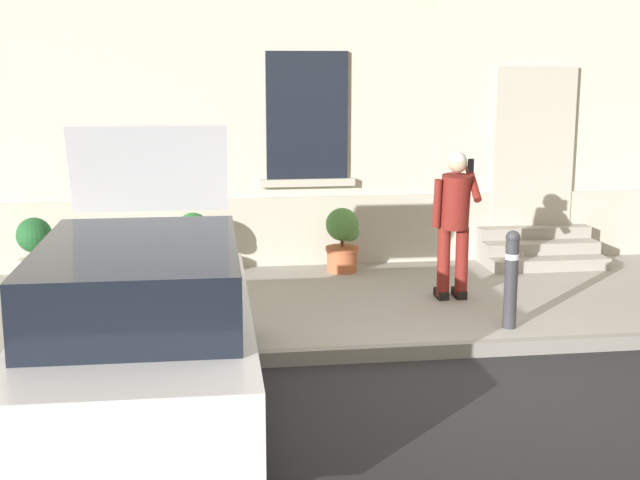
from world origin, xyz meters
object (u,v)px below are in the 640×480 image
object	(u,v)px
person_on_phone	(455,216)
planter_olive	(194,244)
bollard_far_left	(208,286)
planter_cream	(36,250)
planter_terracotta	(343,238)
hatchback_car_white	(142,325)
bollard_near_person	(511,276)

from	to	relation	value
person_on_phone	planter_olive	world-z (taller)	person_on_phone
bollard_far_left	person_on_phone	xyz separation A→B (m)	(2.87, 1.17, 0.44)
person_on_phone	planter_cream	distance (m)	5.19
bollard_far_left	planter_cream	bearing A→B (deg)	129.30
planter_olive	planter_terracotta	distance (m)	1.96
planter_cream	person_on_phone	bearing A→B (deg)	-15.66
bollard_far_left	person_on_phone	world-z (taller)	person_on_phone
hatchback_car_white	bollard_near_person	world-z (taller)	hatchback_car_white
hatchback_car_white	planter_cream	xyz separation A→B (m)	(-1.55, 4.08, -0.19)
bollard_near_person	planter_cream	distance (m)	5.83
person_on_phone	planter_cream	size ratio (longest dim) A/B	2.04
hatchback_car_white	planter_cream	distance (m)	4.37
hatchback_car_white	bollard_near_person	xyz separation A→B (m)	(3.69, 1.52, -0.09)
planter_cream	planter_olive	xyz separation A→B (m)	(1.96, 0.08, 0.00)
bollard_near_person	person_on_phone	size ratio (longest dim) A/B	0.60
bollard_far_left	planter_cream	size ratio (longest dim) A/B	1.22
planter_cream	planter_terracotta	bearing A→B (deg)	2.74
bollard_far_left	person_on_phone	distance (m)	3.13
planter_cream	bollard_near_person	bearing A→B (deg)	-26.08
planter_olive	bollard_near_person	bearing A→B (deg)	-38.92
person_on_phone	planter_cream	xyz separation A→B (m)	(-4.97, 1.39, -0.55)
bollard_far_left	person_on_phone	size ratio (longest dim) A/B	0.60
planter_olive	person_on_phone	bearing A→B (deg)	-26.15
bollard_near_person	person_on_phone	bearing A→B (deg)	103.07
person_on_phone	bollard_near_person	bearing A→B (deg)	-62.23
bollard_near_person	planter_terracotta	world-z (taller)	bollard_near_person
hatchback_car_white	planter_terracotta	world-z (taller)	hatchback_car_white
bollard_far_left	planter_olive	size ratio (longest dim) A/B	1.22
bollard_near_person	bollard_far_left	distance (m)	3.14
hatchback_car_white	planter_olive	xyz separation A→B (m)	(0.41, 4.16, -0.19)
planter_cream	hatchback_car_white	bearing A→B (deg)	-69.20
bollard_near_person	planter_terracotta	size ratio (longest dim) A/B	1.22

